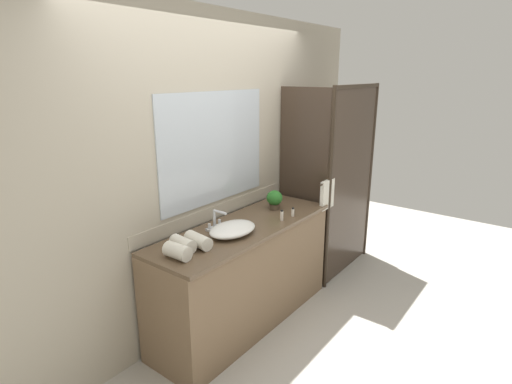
% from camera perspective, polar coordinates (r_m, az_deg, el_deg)
% --- Properties ---
extents(ground_plane, '(8.00, 8.00, 0.00)m').
position_cam_1_polar(ground_plane, '(3.76, -1.45, -17.59)').
color(ground_plane, '#B7B2A8').
extents(wall_back_with_mirror, '(4.40, 0.06, 2.60)m').
position_cam_1_polar(wall_back_with_mirror, '(3.44, -6.09, 2.88)').
color(wall_back_with_mirror, '#B2A893').
rests_on(wall_back_with_mirror, ground_plane).
extents(vanity_cabinet, '(1.80, 0.58, 0.90)m').
position_cam_1_polar(vanity_cabinet, '(3.54, -1.63, -11.47)').
color(vanity_cabinet, brown).
rests_on(vanity_cabinet, ground_plane).
extents(shower_enclosure, '(1.20, 0.59, 2.00)m').
position_cam_1_polar(shower_enclosure, '(4.25, 11.31, 1.39)').
color(shower_enclosure, '#2D2319').
rests_on(shower_enclosure, ground_plane).
extents(sink_basin, '(0.42, 0.30, 0.08)m').
position_cam_1_polar(sink_basin, '(3.16, -3.31, -5.23)').
color(sink_basin, white).
rests_on(sink_basin, vanity_cabinet).
extents(faucet, '(0.17, 0.15, 0.16)m').
position_cam_1_polar(faucet, '(3.27, -5.73, -4.27)').
color(faucet, silver).
rests_on(faucet, vanity_cabinet).
extents(potted_plant, '(0.15, 0.15, 0.18)m').
position_cam_1_polar(potted_plant, '(3.70, 2.62, -1.00)').
color(potted_plant, '#473828').
rests_on(potted_plant, vanity_cabinet).
extents(amenity_bottle_conditioner, '(0.03, 0.03, 0.08)m').
position_cam_1_polar(amenity_bottle_conditioner, '(3.55, 5.20, -2.85)').
color(amenity_bottle_conditioner, silver).
rests_on(amenity_bottle_conditioner, vanity_cabinet).
extents(amenity_bottle_body_wash, '(0.03, 0.03, 0.09)m').
position_cam_1_polar(amenity_bottle_body_wash, '(3.44, 3.65, -3.32)').
color(amenity_bottle_body_wash, silver).
rests_on(amenity_bottle_body_wash, vanity_cabinet).
extents(rolled_towel_near_edge, '(0.11, 0.19, 0.10)m').
position_cam_1_polar(rolled_towel_near_edge, '(2.80, -10.99, -8.19)').
color(rolled_towel_near_edge, silver).
rests_on(rolled_towel_near_edge, vanity_cabinet).
extents(rolled_towel_middle, '(0.12, 0.20, 0.10)m').
position_cam_1_polar(rolled_towel_middle, '(2.91, -10.27, -7.21)').
color(rolled_towel_middle, silver).
rests_on(rolled_towel_middle, vanity_cabinet).
extents(rolled_towel_far_edge, '(0.13, 0.23, 0.10)m').
position_cam_1_polar(rolled_towel_far_edge, '(2.95, -8.12, -6.77)').
color(rolled_towel_far_edge, silver).
rests_on(rolled_towel_far_edge, vanity_cabinet).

